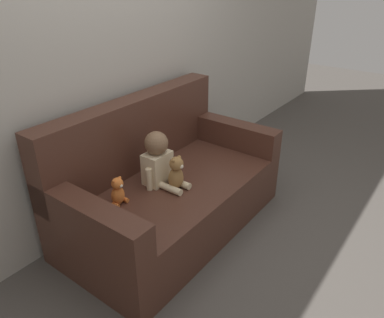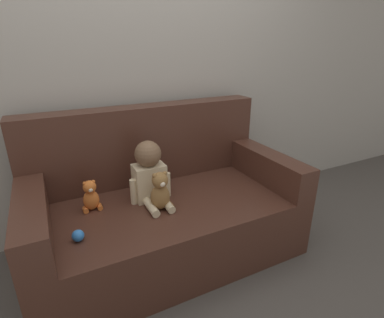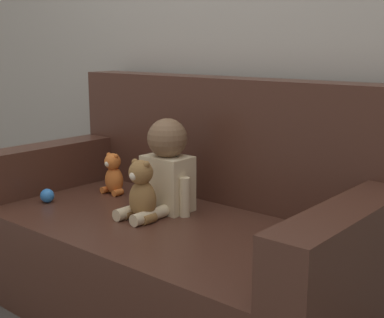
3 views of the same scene
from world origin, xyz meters
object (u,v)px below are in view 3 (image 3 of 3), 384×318
object	(u,v)px
person_baby	(166,169)
teddy_bear_brown	(142,192)
toy_ball	(47,196)
plush_toy_side	(113,175)
couch	(184,234)

from	to	relation	value
person_baby	teddy_bear_brown	world-z (taller)	person_baby
toy_ball	teddy_bear_brown	bearing A→B (deg)	11.92
toy_ball	plush_toy_side	bearing A→B (deg)	67.67
teddy_bear_brown	toy_ball	size ratio (longest dim) A/B	3.98
person_baby	teddy_bear_brown	xyz separation A→B (m)	(0.01, -0.15, -0.06)
couch	person_baby	xyz separation A→B (m)	(-0.09, -0.02, 0.27)
couch	person_baby	size ratio (longest dim) A/B	4.33
plush_toy_side	toy_ball	distance (m)	0.32
couch	toy_ball	distance (m)	0.65
plush_toy_side	toy_ball	size ratio (longest dim) A/B	3.15
couch	toy_ball	bearing A→B (deg)	-154.65
couch	teddy_bear_brown	world-z (taller)	couch
couch	teddy_bear_brown	xyz separation A→B (m)	(-0.08, -0.17, 0.21)
couch	plush_toy_side	world-z (taller)	couch
person_baby	teddy_bear_brown	distance (m)	0.17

